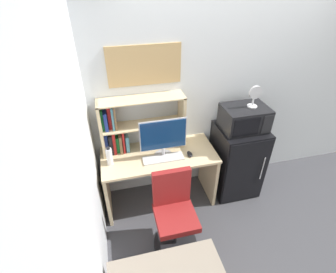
{
  "coord_description": "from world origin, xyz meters",
  "views": [
    {
      "loc": [
        -1.35,
        -2.56,
        2.57
      ],
      "look_at": [
        -0.8,
        -0.32,
        0.99
      ],
      "focal_mm": 27.51,
      "sensor_mm": 36.0,
      "label": 1
    }
  ],
  "objects_px": {
    "hutch_bookshelf": "(128,126)",
    "microwave": "(244,118)",
    "computer_mouse": "(190,154)",
    "desk_chair": "(174,216)",
    "desk_fan": "(255,95)",
    "wall_corkboard": "(144,65)",
    "monitor": "(163,137)",
    "water_bottle": "(109,156)",
    "keyboard": "(163,158)",
    "mini_fridge": "(236,160)"
  },
  "relations": [
    {
      "from": "desk_chair",
      "to": "hutch_bookshelf",
      "type": "bearing_deg",
      "value": 112.21
    },
    {
      "from": "mini_fridge",
      "to": "desk_chair",
      "type": "relative_size",
      "value": 1.04
    },
    {
      "from": "water_bottle",
      "to": "wall_corkboard",
      "type": "xyz_separation_m",
      "value": [
        0.47,
        0.32,
        0.84
      ]
    },
    {
      "from": "hutch_bookshelf",
      "to": "desk_fan",
      "type": "xyz_separation_m",
      "value": [
        1.38,
        -0.2,
        0.31
      ]
    },
    {
      "from": "mini_fridge",
      "to": "keyboard",
      "type": "bearing_deg",
      "value": -174.93
    },
    {
      "from": "microwave",
      "to": "wall_corkboard",
      "type": "height_order",
      "value": "wall_corkboard"
    },
    {
      "from": "computer_mouse",
      "to": "microwave",
      "type": "bearing_deg",
      "value": 7.89
    },
    {
      "from": "wall_corkboard",
      "to": "desk_fan",
      "type": "bearing_deg",
      "value": -14.41
    },
    {
      "from": "desk_fan",
      "to": "wall_corkboard",
      "type": "height_order",
      "value": "wall_corkboard"
    },
    {
      "from": "hutch_bookshelf",
      "to": "desk_chair",
      "type": "xyz_separation_m",
      "value": [
        0.33,
        -0.8,
        -0.65
      ]
    },
    {
      "from": "keyboard",
      "to": "microwave",
      "type": "bearing_deg",
      "value": 5.24
    },
    {
      "from": "hutch_bookshelf",
      "to": "microwave",
      "type": "bearing_deg",
      "value": -8.45
    },
    {
      "from": "monitor",
      "to": "desk_chair",
      "type": "bearing_deg",
      "value": -92.14
    },
    {
      "from": "hutch_bookshelf",
      "to": "desk_chair",
      "type": "height_order",
      "value": "hutch_bookshelf"
    },
    {
      "from": "mini_fridge",
      "to": "wall_corkboard",
      "type": "distance_m",
      "value": 1.65
    },
    {
      "from": "keyboard",
      "to": "desk_fan",
      "type": "bearing_deg",
      "value": 4.61
    },
    {
      "from": "keyboard",
      "to": "water_bottle",
      "type": "xyz_separation_m",
      "value": [
        -0.58,
        0.06,
        0.09
      ]
    },
    {
      "from": "hutch_bookshelf",
      "to": "desk_fan",
      "type": "height_order",
      "value": "desk_fan"
    },
    {
      "from": "monitor",
      "to": "wall_corkboard",
      "type": "height_order",
      "value": "wall_corkboard"
    },
    {
      "from": "hutch_bookshelf",
      "to": "microwave",
      "type": "relative_size",
      "value": 1.86
    },
    {
      "from": "microwave",
      "to": "computer_mouse",
      "type": "bearing_deg",
      "value": -172.11
    },
    {
      "from": "water_bottle",
      "to": "desk_fan",
      "type": "bearing_deg",
      "value": 0.9
    },
    {
      "from": "monitor",
      "to": "water_bottle",
      "type": "xyz_separation_m",
      "value": [
        -0.59,
        0.0,
        -0.15
      ]
    },
    {
      "from": "mini_fridge",
      "to": "desk_fan",
      "type": "relative_size",
      "value": 3.78
    },
    {
      "from": "monitor",
      "to": "water_bottle",
      "type": "height_order",
      "value": "monitor"
    },
    {
      "from": "desk_fan",
      "to": "monitor",
      "type": "bearing_deg",
      "value": -178.51
    },
    {
      "from": "hutch_bookshelf",
      "to": "mini_fridge",
      "type": "height_order",
      "value": "hutch_bookshelf"
    },
    {
      "from": "hutch_bookshelf",
      "to": "wall_corkboard",
      "type": "distance_m",
      "value": 0.69
    },
    {
      "from": "water_bottle",
      "to": "mini_fridge",
      "type": "distance_m",
      "value": 1.59
    },
    {
      "from": "hutch_bookshelf",
      "to": "computer_mouse",
      "type": "distance_m",
      "value": 0.76
    },
    {
      "from": "monitor",
      "to": "desk_chair",
      "type": "distance_m",
      "value": 0.83
    },
    {
      "from": "desk_fan",
      "to": "wall_corkboard",
      "type": "relative_size",
      "value": 0.33
    },
    {
      "from": "computer_mouse",
      "to": "monitor",
      "type": "bearing_deg",
      "value": 168.21
    },
    {
      "from": "desk_chair",
      "to": "keyboard",
      "type": "bearing_deg",
      "value": 89.27
    },
    {
      "from": "computer_mouse",
      "to": "water_bottle",
      "type": "relative_size",
      "value": 0.48
    },
    {
      "from": "computer_mouse",
      "to": "microwave",
      "type": "distance_m",
      "value": 0.75
    },
    {
      "from": "hutch_bookshelf",
      "to": "mini_fridge",
      "type": "bearing_deg",
      "value": -8.58
    },
    {
      "from": "monitor",
      "to": "microwave",
      "type": "bearing_deg",
      "value": 1.9
    },
    {
      "from": "hutch_bookshelf",
      "to": "water_bottle",
      "type": "xyz_separation_m",
      "value": [
        -0.24,
        -0.22,
        -0.2
      ]
    },
    {
      "from": "hutch_bookshelf",
      "to": "water_bottle",
      "type": "relative_size",
      "value": 4.2
    },
    {
      "from": "water_bottle",
      "to": "wall_corkboard",
      "type": "bearing_deg",
      "value": 33.96
    },
    {
      "from": "monitor",
      "to": "microwave",
      "type": "height_order",
      "value": "microwave"
    },
    {
      "from": "computer_mouse",
      "to": "mini_fridge",
      "type": "bearing_deg",
      "value": 7.64
    },
    {
      "from": "microwave",
      "to": "water_bottle",
      "type": "bearing_deg",
      "value": -178.87
    },
    {
      "from": "hutch_bookshelf",
      "to": "desk_fan",
      "type": "relative_size",
      "value": 3.75
    },
    {
      "from": "desk_chair",
      "to": "desk_fan",
      "type": "bearing_deg",
      "value": 29.65
    },
    {
      "from": "computer_mouse",
      "to": "microwave",
      "type": "xyz_separation_m",
      "value": [
        0.67,
        0.09,
        0.32
      ]
    },
    {
      "from": "keyboard",
      "to": "computer_mouse",
      "type": "distance_m",
      "value": 0.31
    },
    {
      "from": "monitor",
      "to": "desk_fan",
      "type": "height_order",
      "value": "desk_fan"
    },
    {
      "from": "monitor",
      "to": "mini_fridge",
      "type": "height_order",
      "value": "monitor"
    }
  ]
}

